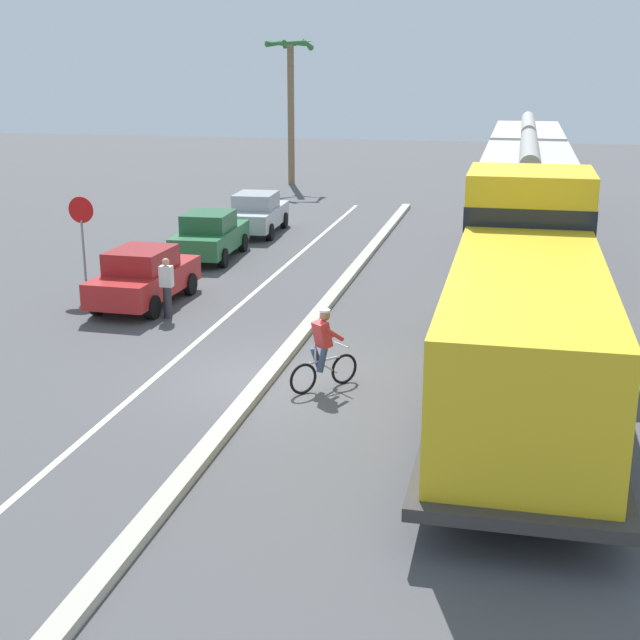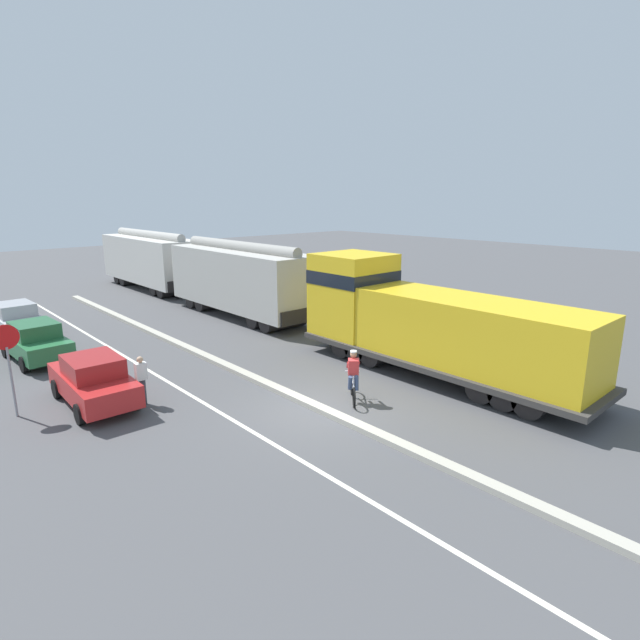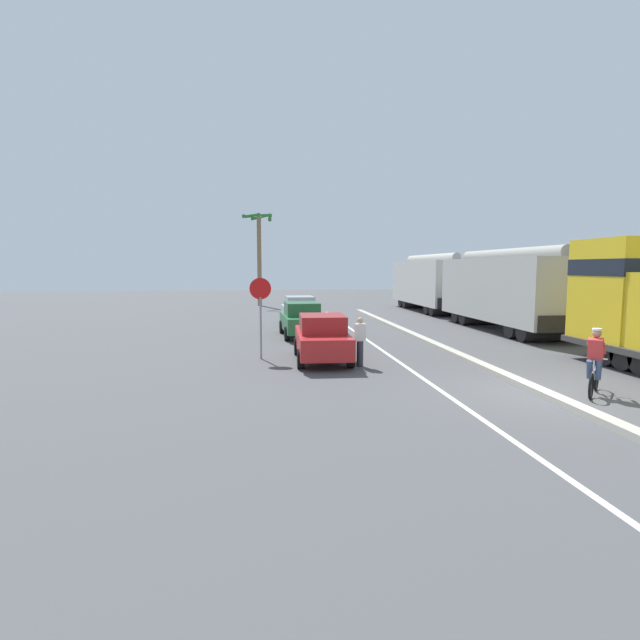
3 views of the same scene
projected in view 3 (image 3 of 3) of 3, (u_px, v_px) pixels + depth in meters
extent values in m
plane|color=#4C4C4F|center=(540.00, 394.00, 12.80)|extent=(120.00, 120.00, 0.00)
cube|color=#B2AD9E|center=(452.00, 352.00, 18.72)|extent=(0.36, 36.00, 0.16)
cube|color=silver|center=(389.00, 355.00, 18.45)|extent=(0.14, 36.00, 0.01)
cube|color=gold|center=(631.00, 291.00, 16.78)|extent=(2.80, 2.80, 3.50)
cube|color=black|center=(633.00, 268.00, 16.70)|extent=(2.83, 2.83, 0.56)
cylinder|color=black|center=(636.00, 350.00, 16.59)|extent=(2.40, 1.00, 1.00)
cube|color=#AEACA4|center=(507.00, 289.00, 25.31)|extent=(2.90, 10.40, 3.10)
cylinder|color=gray|center=(508.00, 255.00, 25.13)|extent=(0.60, 9.88, 0.60)
cube|color=black|center=(464.00, 305.00, 30.62)|extent=(2.61, 0.10, 0.70)
cube|color=black|center=(568.00, 324.00, 20.25)|extent=(2.61, 0.10, 0.70)
cylinder|color=black|center=(474.00, 315.00, 29.22)|extent=(2.46, 0.90, 0.90)
cylinder|color=black|center=(482.00, 317.00, 28.13)|extent=(2.46, 0.90, 0.90)
cylinder|color=black|center=(534.00, 328.00, 22.85)|extent=(2.46, 0.90, 0.90)
cylinder|color=black|center=(547.00, 332.00, 21.76)|extent=(2.46, 0.90, 0.90)
cube|color=beige|center=(430.00, 282.00, 36.77)|extent=(2.90, 10.40, 3.10)
cylinder|color=#A19F99|center=(431.00, 258.00, 36.58)|extent=(0.60, 9.88, 0.60)
cube|color=black|center=(409.00, 294.00, 42.08)|extent=(2.61, 0.10, 0.70)
cube|color=black|center=(457.00, 303.00, 31.71)|extent=(2.61, 0.10, 0.70)
cylinder|color=black|center=(414.00, 302.00, 40.67)|extent=(2.46, 0.90, 0.90)
cylinder|color=black|center=(418.00, 302.00, 39.59)|extent=(2.46, 0.90, 0.90)
cylinder|color=black|center=(443.00, 308.00, 34.31)|extent=(2.46, 0.90, 0.90)
cylinder|color=black|center=(449.00, 309.00, 33.22)|extent=(2.46, 0.90, 0.90)
cube|color=red|center=(322.00, 342.00, 17.32)|extent=(1.82, 4.25, 0.70)
cube|color=maroon|center=(322.00, 324.00, 17.11)|extent=(1.55, 1.94, 0.60)
cube|color=#1E232D|center=(320.00, 322.00, 18.10)|extent=(1.43, 0.16, 0.51)
cylinder|color=black|center=(297.00, 346.00, 18.58)|extent=(0.24, 0.65, 0.64)
cylinder|color=black|center=(340.00, 345.00, 18.72)|extent=(0.24, 0.65, 0.64)
cylinder|color=black|center=(301.00, 359.00, 16.00)|extent=(0.24, 0.65, 0.64)
cylinder|color=black|center=(350.00, 358.00, 16.14)|extent=(0.24, 0.65, 0.64)
cube|color=#286B3D|center=(301.00, 322.00, 23.40)|extent=(1.89, 4.27, 0.70)
cube|color=#225B34|center=(302.00, 309.00, 23.18)|extent=(1.59, 1.97, 0.60)
cube|color=#1E232D|center=(299.00, 308.00, 24.17)|extent=(1.43, 0.19, 0.51)
cylinder|color=black|center=(282.00, 327.00, 24.58)|extent=(0.25, 0.65, 0.64)
cylinder|color=black|center=(314.00, 326.00, 24.84)|extent=(0.25, 0.65, 0.64)
cylinder|color=black|center=(287.00, 334.00, 22.02)|extent=(0.25, 0.65, 0.64)
cylinder|color=black|center=(323.00, 333.00, 22.28)|extent=(0.25, 0.65, 0.64)
cube|color=#B7BABF|center=(299.00, 313.00, 28.16)|extent=(1.89, 4.27, 0.70)
cube|color=#9C9EA2|center=(300.00, 302.00, 27.95)|extent=(1.59, 1.97, 0.60)
cube|color=#1E232D|center=(298.00, 301.00, 28.93)|extent=(1.43, 0.19, 0.51)
cylinder|color=black|center=(283.00, 317.00, 29.35)|extent=(0.25, 0.65, 0.64)
cylinder|color=black|center=(310.00, 317.00, 29.61)|extent=(0.25, 0.65, 0.64)
cylinder|color=black|center=(287.00, 322.00, 26.79)|extent=(0.25, 0.65, 0.64)
cylinder|color=black|center=(317.00, 321.00, 27.05)|extent=(0.25, 0.65, 0.64)
torus|color=black|center=(596.00, 379.00, 13.12)|extent=(0.49, 0.53, 0.66)
torus|color=black|center=(591.00, 386.00, 12.27)|extent=(0.49, 0.53, 0.66)
cylinder|color=silver|center=(595.00, 371.00, 12.66)|extent=(0.56, 0.62, 0.05)
cylinder|color=silver|center=(595.00, 377.00, 12.76)|extent=(0.36, 0.39, 0.36)
cylinder|color=silver|center=(594.00, 366.00, 12.47)|extent=(0.04, 0.04, 0.30)
cylinder|color=silver|center=(597.00, 358.00, 13.00)|extent=(0.38, 0.35, 0.04)
cylinder|color=#38476B|center=(590.00, 369.00, 12.62)|extent=(0.31, 0.32, 0.52)
cylinder|color=#38476B|center=(599.00, 370.00, 12.50)|extent=(0.28, 0.29, 0.52)
cube|color=red|center=(596.00, 349.00, 12.56)|extent=(0.47, 0.47, 0.57)
sphere|color=#9E7051|center=(597.00, 333.00, 12.58)|extent=(0.22, 0.22, 0.22)
cylinder|color=white|center=(597.00, 329.00, 12.57)|extent=(0.22, 0.22, 0.05)
cylinder|color=red|center=(590.00, 347.00, 12.82)|extent=(0.37, 0.40, 0.36)
cylinder|color=red|center=(604.00, 348.00, 12.63)|extent=(0.37, 0.40, 0.36)
cylinder|color=gray|center=(261.00, 328.00, 17.64)|extent=(0.07, 0.07, 2.20)
cylinder|color=red|center=(260.00, 289.00, 17.51)|extent=(0.76, 0.03, 0.76)
cylinder|color=white|center=(260.00, 289.00, 17.52)|extent=(0.48, 0.02, 0.48)
cylinder|color=#846647|center=(259.00, 262.00, 41.79)|extent=(0.36, 0.36, 7.42)
cone|color=#2D7033|center=(270.00, 216.00, 41.47)|extent=(0.37, 1.83, 0.75)
cone|color=#2D7033|center=(262.00, 217.00, 42.27)|extent=(1.85, 0.78, 0.55)
cone|color=#2D7033|center=(250.00, 217.00, 41.83)|extent=(1.34, 1.65, 0.41)
cone|color=#2D7033|center=(251.00, 215.00, 40.68)|extent=(1.51, 1.50, 0.36)
cone|color=#2D7033|center=(261.00, 215.00, 40.53)|extent=(1.83, 0.63, 0.34)
cylinder|color=#33333D|center=(360.00, 354.00, 16.37)|extent=(0.22, 0.22, 0.85)
cube|color=white|center=(360.00, 332.00, 16.29)|extent=(0.34, 0.22, 0.56)
sphere|color=tan|center=(360.00, 320.00, 16.25)|extent=(0.20, 0.20, 0.20)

